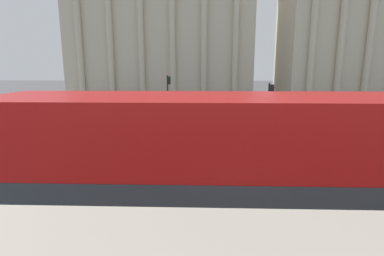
{
  "coord_description": "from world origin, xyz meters",
  "views": [
    {
      "loc": [
        -1.13,
        -2.46,
        4.87
      ],
      "look_at": [
        -1.72,
        15.53,
        1.13
      ],
      "focal_mm": 28.0,
      "sensor_mm": 36.0,
      "label": 1
    }
  ],
  "objects_px": {
    "plaza_building_left": "(161,32)",
    "plaza_building_right": "(364,25)",
    "traffic_light_mid": "(269,103)",
    "pedestrian_black": "(175,117)",
    "pedestrian_olive": "(159,102)",
    "traffic_light_far": "(168,91)",
    "car_black": "(153,106)",
    "car_silver": "(269,123)",
    "pedestrian_blue": "(178,136)",
    "traffic_light_near": "(307,123)",
    "pedestrian_red": "(362,124)",
    "double_decker_bus": "(229,182)"
  },
  "relations": [
    {
      "from": "traffic_light_near",
      "to": "pedestrian_blue",
      "type": "height_order",
      "value": "traffic_light_near"
    },
    {
      "from": "pedestrian_red",
      "to": "traffic_light_near",
      "type": "bearing_deg",
      "value": 156.93
    },
    {
      "from": "pedestrian_olive",
      "to": "traffic_light_far",
      "type": "bearing_deg",
      "value": -80.21
    },
    {
      "from": "plaza_building_left",
      "to": "traffic_light_far",
      "type": "distance_m",
      "value": 25.4
    },
    {
      "from": "car_black",
      "to": "traffic_light_far",
      "type": "bearing_deg",
      "value": -122.19
    },
    {
      "from": "double_decker_bus",
      "to": "car_black",
      "type": "bearing_deg",
      "value": 106.76
    },
    {
      "from": "double_decker_bus",
      "to": "pedestrian_black",
      "type": "xyz_separation_m",
      "value": [
        -2.73,
        16.96,
        -1.43
      ]
    },
    {
      "from": "traffic_light_mid",
      "to": "pedestrian_red",
      "type": "relative_size",
      "value": 2.36
    },
    {
      "from": "double_decker_bus",
      "to": "pedestrian_red",
      "type": "height_order",
      "value": "double_decker_bus"
    },
    {
      "from": "plaza_building_left",
      "to": "pedestrian_blue",
      "type": "relative_size",
      "value": 18.14
    },
    {
      "from": "traffic_light_near",
      "to": "pedestrian_red",
      "type": "distance_m",
      "value": 10.38
    },
    {
      "from": "pedestrian_red",
      "to": "car_silver",
      "type": "bearing_deg",
      "value": 96.57
    },
    {
      "from": "traffic_light_near",
      "to": "car_black",
      "type": "xyz_separation_m",
      "value": [
        -9.71,
        18.37,
        -1.74
      ]
    },
    {
      "from": "plaza_building_left",
      "to": "plaza_building_right",
      "type": "relative_size",
      "value": 1.21
    },
    {
      "from": "plaza_building_left",
      "to": "car_black",
      "type": "height_order",
      "value": "plaza_building_left"
    },
    {
      "from": "traffic_light_far",
      "to": "car_black",
      "type": "distance_m",
      "value": 4.8
    },
    {
      "from": "car_black",
      "to": "traffic_light_mid",
      "type": "bearing_deg",
      "value": -110.64
    },
    {
      "from": "plaza_building_left",
      "to": "traffic_light_far",
      "type": "relative_size",
      "value": 7.38
    },
    {
      "from": "double_decker_bus",
      "to": "pedestrian_black",
      "type": "height_order",
      "value": "double_decker_bus"
    },
    {
      "from": "car_silver",
      "to": "pedestrian_red",
      "type": "xyz_separation_m",
      "value": [
        6.19,
        -1.11,
        0.22
      ]
    },
    {
      "from": "traffic_light_mid",
      "to": "plaza_building_right",
      "type": "bearing_deg",
      "value": 55.26
    },
    {
      "from": "traffic_light_mid",
      "to": "pedestrian_black",
      "type": "distance_m",
      "value": 7.57
    },
    {
      "from": "traffic_light_mid",
      "to": "pedestrian_blue",
      "type": "distance_m",
      "value": 6.72
    },
    {
      "from": "car_black",
      "to": "pedestrian_black",
      "type": "bearing_deg",
      "value": -129.88
    },
    {
      "from": "plaza_building_right",
      "to": "car_black",
      "type": "relative_size",
      "value": 5.89
    },
    {
      "from": "plaza_building_right",
      "to": "pedestrian_red",
      "type": "distance_m",
      "value": 33.04
    },
    {
      "from": "traffic_light_near",
      "to": "traffic_light_mid",
      "type": "height_order",
      "value": "traffic_light_mid"
    },
    {
      "from": "pedestrian_blue",
      "to": "traffic_light_near",
      "type": "bearing_deg",
      "value": 30.24
    },
    {
      "from": "double_decker_bus",
      "to": "traffic_light_far",
      "type": "height_order",
      "value": "double_decker_bus"
    },
    {
      "from": "traffic_light_near",
      "to": "traffic_light_far",
      "type": "xyz_separation_m",
      "value": [
        -7.64,
        14.49,
        0.19
      ]
    },
    {
      "from": "traffic_light_near",
      "to": "pedestrian_olive",
      "type": "relative_size",
      "value": 2.33
    },
    {
      "from": "car_black",
      "to": "car_silver",
      "type": "bearing_deg",
      "value": -103.16
    },
    {
      "from": "plaza_building_left",
      "to": "traffic_light_near",
      "type": "distance_m",
      "value": 40.8
    },
    {
      "from": "traffic_light_mid",
      "to": "pedestrian_olive",
      "type": "xyz_separation_m",
      "value": [
        -9.18,
        13.48,
        -1.57
      ]
    },
    {
      "from": "pedestrian_red",
      "to": "double_decker_bus",
      "type": "bearing_deg",
      "value": 160.94
    },
    {
      "from": "car_silver",
      "to": "pedestrian_blue",
      "type": "bearing_deg",
      "value": 75.38
    },
    {
      "from": "pedestrian_blue",
      "to": "pedestrian_olive",
      "type": "bearing_deg",
      "value": 164.21
    },
    {
      "from": "plaza_building_left",
      "to": "plaza_building_right",
      "type": "xyz_separation_m",
      "value": [
        31.59,
        -2.18,
        0.65
      ]
    },
    {
      "from": "plaza_building_left",
      "to": "car_silver",
      "type": "height_order",
      "value": "plaza_building_left"
    },
    {
      "from": "traffic_light_mid",
      "to": "pedestrian_blue",
      "type": "height_order",
      "value": "traffic_light_mid"
    },
    {
      "from": "car_silver",
      "to": "pedestrian_black",
      "type": "relative_size",
      "value": 2.52
    },
    {
      "from": "plaza_building_left",
      "to": "plaza_building_right",
      "type": "bearing_deg",
      "value": -3.94
    },
    {
      "from": "plaza_building_right",
      "to": "car_silver",
      "type": "height_order",
      "value": "plaza_building_right"
    },
    {
      "from": "plaza_building_left",
      "to": "plaza_building_right",
      "type": "distance_m",
      "value": 31.67
    },
    {
      "from": "pedestrian_black",
      "to": "pedestrian_olive",
      "type": "xyz_separation_m",
      "value": [
        -2.62,
        10.04,
        -0.04
      ]
    },
    {
      "from": "traffic_light_near",
      "to": "car_black",
      "type": "height_order",
      "value": "traffic_light_near"
    },
    {
      "from": "double_decker_bus",
      "to": "traffic_light_far",
      "type": "bearing_deg",
      "value": 103.69
    },
    {
      "from": "pedestrian_blue",
      "to": "pedestrian_black",
      "type": "distance_m",
      "value": 6.54
    },
    {
      "from": "plaza_building_left",
      "to": "traffic_light_mid",
      "type": "height_order",
      "value": "plaza_building_left"
    },
    {
      "from": "plaza_building_left",
      "to": "traffic_light_near",
      "type": "xyz_separation_m",
      "value": [
        11.32,
        -38.38,
        -7.95
      ]
    }
  ]
}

